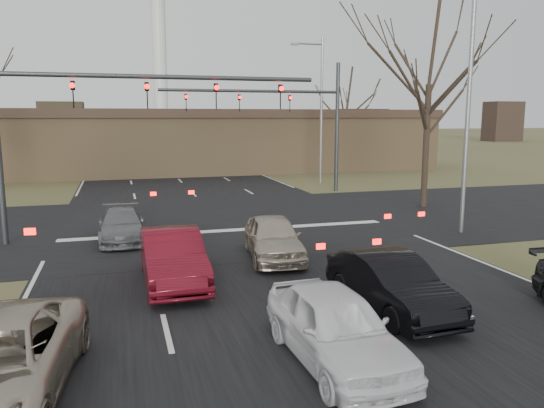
{
  "coord_description": "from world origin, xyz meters",
  "views": [
    {
      "loc": [
        -4.37,
        -8.18,
        4.69
      ],
      "look_at": [
        0.2,
        7.46,
        2.0
      ],
      "focal_mm": 35.0,
      "sensor_mm": 36.0,
      "label": 1
    }
  ],
  "objects_px": {
    "streetlight_right_near": "(465,94)",
    "streetlight_right_far": "(319,104)",
    "building": "(193,140)",
    "car_grey_ahead": "(122,225)",
    "car_white_sedan": "(335,326)",
    "mast_arm_near": "(91,106)",
    "car_red_ahead": "(173,257)",
    "car_black_hatch": "(391,284)",
    "car_silver_ahead": "(273,237)",
    "mast_arm_far": "(295,111)"
  },
  "relations": [
    {
      "from": "building",
      "to": "car_white_sedan",
      "type": "bearing_deg",
      "value": -93.84
    },
    {
      "from": "mast_arm_near",
      "to": "car_silver_ahead",
      "type": "distance_m",
      "value": 8.58
    },
    {
      "from": "car_black_hatch",
      "to": "car_grey_ahead",
      "type": "xyz_separation_m",
      "value": [
        -6.16,
        9.67,
        -0.1
      ]
    },
    {
      "from": "streetlight_right_near",
      "to": "car_white_sedan",
      "type": "xyz_separation_m",
      "value": [
        -9.32,
        -9.27,
        -4.86
      ]
    },
    {
      "from": "streetlight_right_near",
      "to": "car_red_ahead",
      "type": "height_order",
      "value": "streetlight_right_near"
    },
    {
      "from": "streetlight_right_near",
      "to": "streetlight_right_far",
      "type": "bearing_deg",
      "value": 88.32
    },
    {
      "from": "streetlight_right_near",
      "to": "car_black_hatch",
      "type": "bearing_deg",
      "value": -134.25
    },
    {
      "from": "streetlight_right_far",
      "to": "car_silver_ahead",
      "type": "xyz_separation_m",
      "value": [
        -8.82,
        -18.67,
        -4.87
      ]
    },
    {
      "from": "streetlight_right_far",
      "to": "car_red_ahead",
      "type": "bearing_deg",
      "value": -121.07
    },
    {
      "from": "mast_arm_near",
      "to": "car_red_ahead",
      "type": "height_order",
      "value": "mast_arm_near"
    },
    {
      "from": "streetlight_right_near",
      "to": "car_silver_ahead",
      "type": "xyz_separation_m",
      "value": [
        -8.32,
        -1.67,
        -4.87
      ]
    },
    {
      "from": "mast_arm_near",
      "to": "mast_arm_far",
      "type": "height_order",
      "value": "same"
    },
    {
      "from": "car_black_hatch",
      "to": "mast_arm_far",
      "type": "bearing_deg",
      "value": 75.07
    },
    {
      "from": "building",
      "to": "mast_arm_far",
      "type": "bearing_deg",
      "value": -74.42
    },
    {
      "from": "car_white_sedan",
      "to": "car_silver_ahead",
      "type": "xyz_separation_m",
      "value": [
        1.0,
        7.6,
        -0.0
      ]
    },
    {
      "from": "car_black_hatch",
      "to": "car_red_ahead",
      "type": "bearing_deg",
      "value": 139.62
    },
    {
      "from": "mast_arm_near",
      "to": "streetlight_right_far",
      "type": "height_order",
      "value": "streetlight_right_far"
    },
    {
      "from": "mast_arm_near",
      "to": "car_grey_ahead",
      "type": "height_order",
      "value": "mast_arm_near"
    },
    {
      "from": "building",
      "to": "streetlight_right_far",
      "type": "bearing_deg",
      "value": -56.35
    },
    {
      "from": "mast_arm_near",
      "to": "car_white_sedan",
      "type": "xyz_separation_m",
      "value": [
        4.73,
        -12.27,
        -4.35
      ]
    },
    {
      "from": "streetlight_right_near",
      "to": "streetlight_right_far",
      "type": "xyz_separation_m",
      "value": [
        0.5,
        17.0,
        0.0
      ]
    },
    {
      "from": "mast_arm_far",
      "to": "car_black_hatch",
      "type": "bearing_deg",
      "value": -102.17
    },
    {
      "from": "car_silver_ahead",
      "to": "car_red_ahead",
      "type": "bearing_deg",
      "value": -145.82
    },
    {
      "from": "streetlight_right_near",
      "to": "streetlight_right_far",
      "type": "relative_size",
      "value": 1.0
    },
    {
      "from": "mast_arm_near",
      "to": "car_silver_ahead",
      "type": "relative_size",
      "value": 2.87
    },
    {
      "from": "car_grey_ahead",
      "to": "car_red_ahead",
      "type": "xyz_separation_m",
      "value": [
        1.33,
        -5.95,
        0.16
      ]
    },
    {
      "from": "streetlight_right_far",
      "to": "car_black_hatch",
      "type": "relative_size",
      "value": 2.34
    },
    {
      "from": "streetlight_right_far",
      "to": "car_white_sedan",
      "type": "height_order",
      "value": "streetlight_right_far"
    },
    {
      "from": "mast_arm_far",
      "to": "car_silver_ahead",
      "type": "height_order",
      "value": "mast_arm_far"
    },
    {
      "from": "car_grey_ahead",
      "to": "streetlight_right_far",
      "type": "bearing_deg",
      "value": 46.45
    },
    {
      "from": "building",
      "to": "streetlight_right_far",
      "type": "relative_size",
      "value": 4.24
    },
    {
      "from": "car_grey_ahead",
      "to": "streetlight_right_near",
      "type": "bearing_deg",
      "value": -11.05
    },
    {
      "from": "building",
      "to": "streetlight_right_near",
      "type": "bearing_deg",
      "value": -76.31
    },
    {
      "from": "mast_arm_far",
      "to": "streetlight_right_far",
      "type": "height_order",
      "value": "streetlight_right_far"
    },
    {
      "from": "building",
      "to": "mast_arm_far",
      "type": "xyz_separation_m",
      "value": [
        4.18,
        -15.0,
        2.35
      ]
    },
    {
      "from": "mast_arm_near",
      "to": "car_black_hatch",
      "type": "xyz_separation_m",
      "value": [
        7.06,
        -10.17,
        -4.37
      ]
    },
    {
      "from": "car_white_sedan",
      "to": "car_black_hatch",
      "type": "relative_size",
      "value": 0.99
    },
    {
      "from": "mast_arm_near",
      "to": "streetlight_right_near",
      "type": "xyz_separation_m",
      "value": [
        14.05,
        -3.0,
        0.51
      ]
    },
    {
      "from": "car_white_sedan",
      "to": "streetlight_right_far",
      "type": "bearing_deg",
      "value": 67.34
    },
    {
      "from": "building",
      "to": "car_white_sedan",
      "type": "distance_m",
      "value": 37.41
    },
    {
      "from": "streetlight_right_far",
      "to": "car_silver_ahead",
      "type": "bearing_deg",
      "value": -115.29
    },
    {
      "from": "mast_arm_near",
      "to": "car_black_hatch",
      "type": "bearing_deg",
      "value": -55.22
    },
    {
      "from": "mast_arm_far",
      "to": "streetlight_right_near",
      "type": "distance_m",
      "value": 13.28
    },
    {
      "from": "building",
      "to": "mast_arm_far",
      "type": "height_order",
      "value": "mast_arm_far"
    },
    {
      "from": "mast_arm_far",
      "to": "streetlight_right_far",
      "type": "xyz_separation_m",
      "value": [
        3.14,
        4.0,
        0.57
      ]
    },
    {
      "from": "streetlight_right_near",
      "to": "car_silver_ahead",
      "type": "height_order",
      "value": "streetlight_right_near"
    },
    {
      "from": "streetlight_right_far",
      "to": "car_silver_ahead",
      "type": "relative_size",
      "value": 2.37
    },
    {
      "from": "building",
      "to": "car_black_hatch",
      "type": "relative_size",
      "value": 9.94
    },
    {
      "from": "mast_arm_far",
      "to": "car_red_ahead",
      "type": "bearing_deg",
      "value": -119.18
    },
    {
      "from": "building",
      "to": "car_grey_ahead",
      "type": "relative_size",
      "value": 10.21
    }
  ]
}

